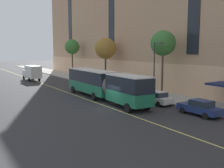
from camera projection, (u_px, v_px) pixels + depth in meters
The scene contains 14 objects.
ground_plane at pixel (114, 108), 29.38m from camera, with size 260.00×260.00×0.00m, color #303033.
sidewalk at pixel (160, 95), 36.91m from camera, with size 5.84×160.00×0.15m, color #ADA89E.
city_bus at pixel (103, 84), 33.74m from camera, with size 3.18×17.72×3.70m.
parked_car_white_0 at pixel (156, 98), 31.24m from camera, with size 1.98×4.51×1.56m.
parked_car_silver_1 at pixel (87, 82), 46.74m from camera, with size 1.99×4.34×1.56m.
parked_car_navy_3 at pixel (200, 108), 25.90m from camera, with size 1.93×4.54×1.56m.
parked_car_navy_4 at pixel (113, 88), 39.35m from camera, with size 1.97×4.27×1.56m.
box_truck at pixel (32, 72), 54.77m from camera, with size 2.52×6.73×3.17m.
street_tree_mid_block at pixel (163, 44), 35.84m from camera, with size 3.47×3.47×8.94m.
street_tree_far_uptown at pixel (105, 49), 48.98m from camera, with size 3.99×3.99×8.57m.
street_tree_far_downtown at pixel (72, 47), 61.98m from camera, with size 3.50×3.50×8.76m.
street_lamp at pixel (155, 64), 33.82m from camera, with size 0.36×1.48×7.28m.
fire_hydrant at pixel (77, 78), 54.77m from camera, with size 0.42×0.24×0.72m.
lane_centerline at pixel (98, 103), 31.69m from camera, with size 0.16×140.00×0.01m, color #E0D66B.
Camera 1 is at (-15.45, -24.28, 6.47)m, focal length 42.00 mm.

